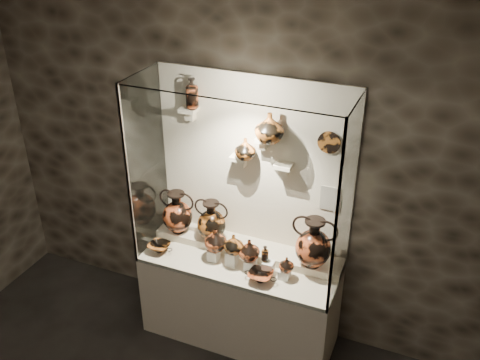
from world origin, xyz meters
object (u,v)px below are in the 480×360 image
(amphora_right, at_px, (314,243))
(jug_a, at_px, (216,240))
(jug_e, at_px, (287,264))
(lekythos_small, at_px, (265,253))
(amphora_left, at_px, (177,212))
(jug_b, at_px, (234,244))
(jug_c, at_px, (249,250))
(ovoid_vase_a, at_px, (245,149))
(amphora_mid, at_px, (212,220))
(kylix_left, at_px, (159,247))
(kylix_right, at_px, (261,276))
(lekythos_tall, at_px, (192,92))
(ovoid_vase_b, at_px, (270,128))

(amphora_right, xyz_separation_m, jug_a, (-0.81, -0.15, -0.09))
(jug_e, relative_size, lekythos_small, 0.80)
(amphora_left, xyz_separation_m, jug_b, (0.63, -0.18, -0.05))
(jug_a, height_order, jug_b, jug_b)
(amphora_left, height_order, jug_a, amphora_left)
(jug_c, xyz_separation_m, ovoid_vase_a, (-0.14, 0.24, 0.79))
(amphora_left, xyz_separation_m, amphora_mid, (0.33, 0.01, -0.01))
(jug_c, relative_size, ovoid_vase_a, 1.05)
(lekythos_small, bearing_deg, amphora_mid, -178.99)
(kylix_left, distance_m, kylix_right, 0.96)
(amphora_right, xyz_separation_m, ovoid_vase_a, (-0.64, 0.09, 0.69))
(jug_a, xyz_separation_m, lekythos_tall, (-0.30, 0.27, 1.18))
(amphora_mid, height_order, lekythos_small, amphora_mid)
(lekythos_tall, bearing_deg, jug_e, -33.89)
(amphora_right, relative_size, lekythos_small, 2.76)
(amphora_right, height_order, jug_e, amphora_right)
(jug_b, relative_size, lekythos_tall, 0.62)
(kylix_left, relative_size, kylix_right, 0.92)
(jug_e, bearing_deg, lekythos_small, -166.97)
(amphora_right, height_order, jug_c, amphora_right)
(lekythos_tall, bearing_deg, amphora_mid, -44.11)
(lekythos_tall, bearing_deg, amphora_right, -23.23)
(jug_e, height_order, lekythos_small, lekythos_small)
(jug_a, xyz_separation_m, lekythos_small, (0.45, -0.01, -0.00))
(amphora_left, bearing_deg, jug_a, -17.87)
(lekythos_small, height_order, ovoid_vase_b, ovoid_vase_b)
(amphora_right, relative_size, jug_a, 2.18)
(amphora_mid, bearing_deg, ovoid_vase_b, -1.75)
(lekythos_small, bearing_deg, kylix_left, -156.08)
(amphora_right, height_order, kylix_right, amphora_right)
(amphora_left, xyz_separation_m, jug_e, (1.09, -0.18, -0.13))
(jug_b, xyz_separation_m, jug_c, (0.13, 0.02, -0.03))
(jug_a, xyz_separation_m, ovoid_vase_a, (0.17, 0.24, 0.78))
(jug_c, height_order, lekythos_tall, lekythos_tall)
(jug_b, bearing_deg, ovoid_vase_a, 103.60)
(amphora_right, bearing_deg, amphora_left, 169.16)
(jug_b, bearing_deg, ovoid_vase_b, 60.97)
(amphora_mid, height_order, amphora_right, amphora_right)
(amphora_right, bearing_deg, jug_b, -175.32)
(ovoid_vase_a, xyz_separation_m, ovoid_vase_b, (0.21, -0.03, 0.23))
(amphora_left, distance_m, kylix_left, 0.34)
(jug_b, bearing_deg, lekythos_small, 14.32)
(kylix_left, xyz_separation_m, lekythos_tall, (0.20, 0.36, 1.33))
(jug_a, relative_size, jug_c, 1.08)
(amphora_mid, bearing_deg, kylix_right, -33.63)
(jug_a, xyz_separation_m, kylix_left, (-0.51, -0.09, -0.15))
(amphora_mid, bearing_deg, jug_c, -28.23)
(amphora_mid, relative_size, ovoid_vase_a, 2.12)
(jug_b, relative_size, ovoid_vase_a, 0.98)
(amphora_mid, relative_size, jug_c, 2.01)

